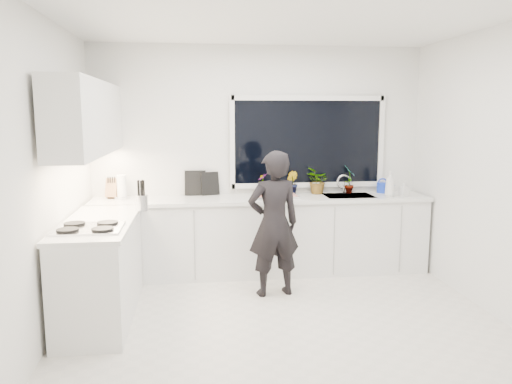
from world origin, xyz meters
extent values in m
cube|color=beige|center=(0.00, 0.00, -0.01)|extent=(4.00, 3.50, 0.02)
cube|color=white|center=(0.00, 1.76, 1.35)|extent=(4.00, 0.02, 2.70)
cube|color=white|center=(-2.01, 0.00, 1.35)|extent=(0.02, 3.50, 2.70)
cube|color=white|center=(2.01, 0.00, 1.35)|extent=(0.02, 3.50, 2.70)
cube|color=white|center=(0.00, 0.00, 2.71)|extent=(4.00, 3.50, 0.02)
cube|color=black|center=(0.60, 1.73, 1.55)|extent=(1.80, 0.02, 1.00)
cube|color=white|center=(0.00, 1.45, 0.44)|extent=(3.92, 0.58, 0.88)
cube|color=white|center=(-1.67, 0.35, 0.44)|extent=(0.58, 1.60, 0.88)
cube|color=silver|center=(0.00, 1.44, 0.90)|extent=(3.94, 0.62, 0.04)
cube|color=silver|center=(-1.67, 0.35, 0.90)|extent=(0.62, 1.60, 0.04)
cube|color=white|center=(-1.79, 0.70, 1.85)|extent=(0.34, 2.10, 0.70)
cube|color=silver|center=(1.05, 1.45, 0.87)|extent=(0.58, 0.42, 0.14)
cylinder|color=silver|center=(1.05, 1.65, 1.03)|extent=(0.03, 0.03, 0.22)
cube|color=black|center=(-1.69, 0.00, 0.94)|extent=(0.56, 0.48, 0.03)
imported|color=black|center=(0.02, 0.72, 0.76)|extent=(0.61, 0.46, 1.52)
cube|color=silver|center=(0.16, 1.42, 0.94)|extent=(0.51, 0.39, 0.03)
cube|color=#B11717|center=(0.16, 1.42, 0.95)|extent=(0.46, 0.34, 0.01)
cylinder|color=#1433C0|center=(1.53, 1.61, 0.98)|extent=(0.15, 0.15, 0.13)
cylinder|color=white|center=(-1.62, 1.55, 1.05)|extent=(0.13, 0.13, 0.26)
cube|color=#875F3F|center=(-1.73, 1.59, 1.03)|extent=(0.15, 0.12, 0.22)
cylinder|color=silver|center=(-1.32, 0.80, 1.00)|extent=(0.14, 0.14, 0.16)
cube|color=black|center=(-0.60, 1.69, 1.06)|extent=(0.22, 0.09, 0.28)
cube|color=black|center=(-0.78, 1.69, 1.07)|extent=(0.25, 0.04, 0.30)
imported|color=#26662D|center=(0.03, 1.61, 1.05)|extent=(0.15, 0.15, 0.26)
imported|color=#26662D|center=(0.39, 1.61, 1.06)|extent=(0.16, 0.18, 0.28)
imported|color=#26662D|center=(0.71, 1.61, 1.08)|extent=(0.27, 0.31, 0.33)
imported|color=#26662D|center=(1.11, 1.61, 1.09)|extent=(0.17, 0.21, 0.34)
imported|color=#D8BF66|center=(1.50, 1.30, 1.07)|extent=(0.15, 0.15, 0.30)
imported|color=#D8BF66|center=(1.68, 1.30, 1.01)|extent=(0.11, 0.10, 0.19)
camera|label=1|loc=(-0.78, -4.28, 1.89)|focal=35.00mm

